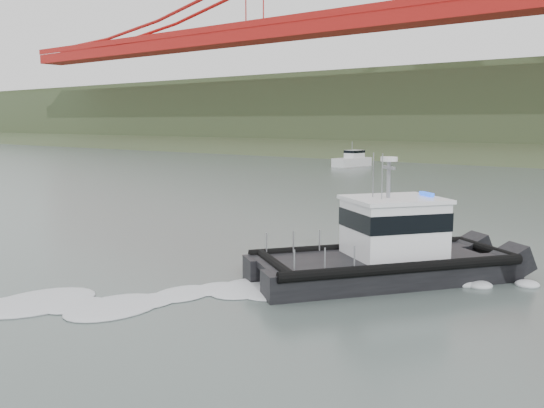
{
  "coord_description": "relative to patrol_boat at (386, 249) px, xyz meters",
  "views": [
    {
      "loc": [
        16.03,
        -13.17,
        6.07
      ],
      "look_at": [
        -1.1,
        7.84,
        2.4
      ],
      "focal_mm": 40.0,
      "sensor_mm": 36.0,
      "label": 1
    }
  ],
  "objects": [
    {
      "name": "ground",
      "position": [
        -4.99,
        -7.33,
        -1.24
      ],
      "size": [
        400.0,
        400.0,
        0.0
      ],
      "primitive_type": "plane",
      "color": "#4E5D57",
      "rests_on": "ground"
    },
    {
      "name": "motorboat",
      "position": [
        -33.36,
        51.66,
        -0.36
      ],
      "size": [
        2.72,
        6.57,
        3.52
      ],
      "rotation": [
        0.0,
        0.0,
        -0.09
      ],
      "color": "silver",
      "rests_on": "ground"
    },
    {
      "name": "patrol_boat",
      "position": [
        0.0,
        0.0,
        0.0
      ],
      "size": [
        8.73,
        10.51,
        4.94
      ],
      "rotation": [
        0.0,
        0.0,
        -0.59
      ],
      "color": "black",
      "rests_on": "ground"
    }
  ]
}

